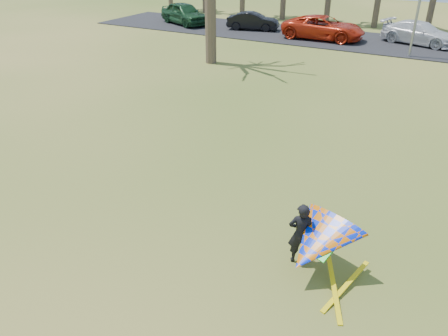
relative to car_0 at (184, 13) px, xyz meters
The scene contains 7 objects.
ground 29.41m from the car_0, 56.71° to the right, with size 100.00×100.00×0.00m, color #2D5913.
parking_strip 16.16m from the car_0, ahead, with size 46.00×7.00×0.06m, color black.
car_0 is the anchor object (origin of this frame).
car_1 6.09m from the car_0, ahead, with size 1.39×3.98×1.31m, color black.
car_2 11.92m from the car_0, ahead, with size 2.64×5.73×1.59m, color red.
car_3 18.16m from the car_0, ahead, with size 2.06×5.06×1.47m, color silver.
kite_flyer 30.88m from the car_0, 51.47° to the right, with size 2.13×2.39×2.02m.
Camera 1 is at (4.97, -7.05, 6.61)m, focal length 35.00 mm.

